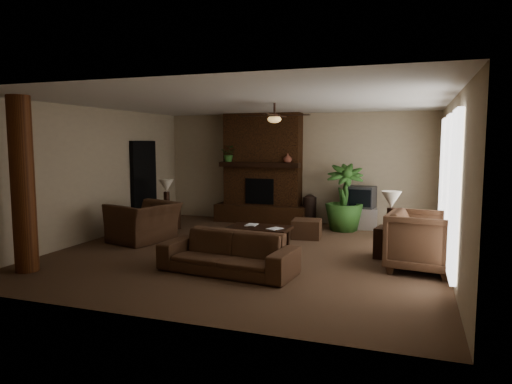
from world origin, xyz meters
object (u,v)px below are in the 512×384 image
at_px(side_table_left, 166,218).
at_px(side_table_right, 391,243).
at_px(armchair_left, 144,216).
at_px(ottoman, 307,229).
at_px(floor_vase, 310,208).
at_px(sofa, 228,246).
at_px(armchair_right, 423,238).
at_px(coffee_table, 259,230).
at_px(floor_plant, 344,212).
at_px(lamp_right, 391,202).
at_px(lamp_left, 166,188).
at_px(tv_stand, 359,218).
at_px(log_column, 23,185).

distance_m(side_table_left, side_table_right, 5.30).
height_order(armchair_left, side_table_left, armchair_left).
bearing_deg(ottoman, armchair_left, -155.18).
bearing_deg(armchair_left, floor_vase, 151.86).
bearing_deg(sofa, armchair_right, 26.48).
bearing_deg(floor_vase, coffee_table, -97.69).
xyz_separation_m(sofa, side_table_right, (2.41, 1.80, -0.15)).
distance_m(floor_plant, side_table_right, 2.60).
bearing_deg(coffee_table, armchair_right, -12.30).
relative_size(floor_vase, lamp_right, 1.18).
distance_m(ottoman, lamp_left, 3.46).
bearing_deg(sofa, side_table_right, 42.93).
distance_m(floor_vase, side_table_left, 3.55).
height_order(armchair_right, tv_stand, armchair_right).
height_order(armchair_right, lamp_left, lamp_left).
bearing_deg(sofa, log_column, -156.16).
height_order(tv_stand, floor_vase, floor_vase).
xyz_separation_m(floor_plant, side_table_left, (-4.03, -1.26, -0.16)).
distance_m(side_table_left, lamp_right, 5.33).
height_order(log_column, armchair_right, log_column).
bearing_deg(side_table_right, tv_stand, 107.87).
xyz_separation_m(log_column, side_table_left, (0.31, 3.85, -1.12)).
distance_m(sofa, armchair_left, 2.98).
bearing_deg(side_table_left, floor_vase, 28.70).
bearing_deg(ottoman, side_table_right, -33.60).
distance_m(sofa, side_table_left, 3.99).
bearing_deg(side_table_right, armchair_right, -53.91).
bearing_deg(coffee_table, floor_vase, 82.31).
distance_m(sofa, tv_stand, 4.75).
relative_size(sofa, armchair_left, 1.75).
relative_size(tv_stand, side_table_right, 1.55).
height_order(sofa, ottoman, sofa).
height_order(tv_stand, lamp_left, lamp_left).
xyz_separation_m(log_column, sofa, (3.10, 0.99, -0.97)).
distance_m(armchair_left, floor_vase, 4.16).
bearing_deg(ottoman, lamp_right, -32.56).
distance_m(sofa, lamp_left, 4.04).
xyz_separation_m(log_column, floor_vase, (3.43, 5.55, -0.97)).
xyz_separation_m(floor_vase, lamp_right, (2.07, -2.70, 0.57)).
relative_size(armchair_right, floor_plant, 0.68).
xyz_separation_m(log_column, side_table_right, (5.51, 2.79, -1.12)).
distance_m(armchair_right, lamp_right, 1.05).
distance_m(coffee_table, side_table_left, 2.95).
xyz_separation_m(armchair_right, lamp_left, (-5.70, 1.80, 0.47)).
height_order(floor_plant, side_table_left, floor_plant).
bearing_deg(ottoman, coffee_table, -117.57).
bearing_deg(armchair_right, floor_plant, 36.67).
distance_m(ottoman, side_table_right, 2.17).
bearing_deg(tv_stand, side_table_left, -165.99).
height_order(log_column, coffee_table, log_column).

